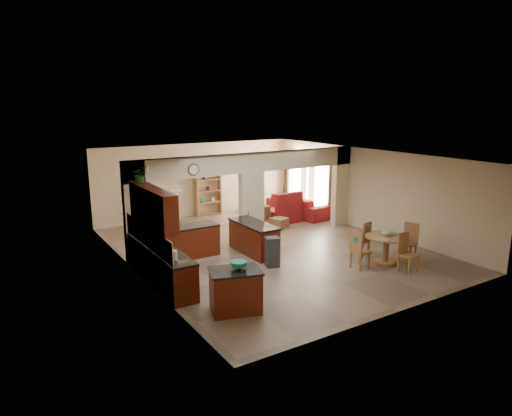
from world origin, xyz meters
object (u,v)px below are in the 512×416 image
dining_table (386,245)px  sofa (298,205)px  kitchen_island (235,290)px  armchair (256,215)px

dining_table → sofa: 5.81m
kitchen_island → sofa: 8.68m
armchair → kitchen_island: bearing=54.4°
dining_table → sofa: (1.31, 5.65, -0.12)m
dining_table → sofa: sofa is taller
dining_table → sofa: size_ratio=0.42×
sofa → dining_table: bearing=159.6°
kitchen_island → dining_table: kitchen_island is taller
dining_table → armchair: 5.41m
kitchen_island → armchair: (4.08, 5.74, -0.09)m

